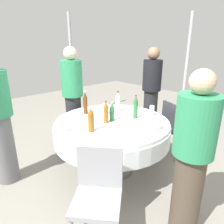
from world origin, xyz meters
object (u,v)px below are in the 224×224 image
at_px(bottle_amber_front, 106,113).
at_px(wine_glass_rear, 158,122).
at_px(bottle_amber_inner, 91,120).
at_px(person_south, 73,96).
at_px(chair_front, 98,189).
at_px(person_rear, 192,156).
at_px(person_near, 151,91).
at_px(chair_north, 176,125).
at_px(wine_glass_outer, 106,107).
at_px(bottle_green_rear, 112,112).
at_px(plate_right, 94,117).
at_px(plate_west, 72,118).
at_px(wine_glass_north, 64,124).
at_px(bottle_brown_south, 85,103).
at_px(bottle_clear_near, 118,102).
at_px(bottle_green_outer, 136,107).
at_px(dining_table, 112,131).
at_px(wine_glass_front, 152,109).

xyz_separation_m(bottle_amber_front, wine_glass_rear, (0.58, 0.29, -0.03)).
bearing_deg(bottle_amber_inner, person_south, 156.50).
bearing_deg(chair_front, person_rear, -168.67).
distance_m(person_near, chair_north, 0.95).
bearing_deg(chair_front, wine_glass_outer, -84.67).
distance_m(bottle_green_rear, plate_right, 0.30).
bearing_deg(plate_right, person_south, 167.84).
bearing_deg(bottle_green_rear, plate_west, -140.46).
height_order(wine_glass_north, person_near, person_near).
bearing_deg(chair_front, bottle_amber_inner, -73.95).
distance_m(bottle_brown_south, bottle_green_rear, 0.48).
bearing_deg(bottle_amber_front, bottle_green_rear, 89.20).
bearing_deg(bottle_amber_inner, bottle_amber_front, 104.93).
bearing_deg(chair_north, chair_front, -58.67).
relative_size(bottle_amber_inner, bottle_green_rear, 1.14).
relative_size(wine_glass_outer, plate_right, 0.62).
relative_size(bottle_clear_near, bottle_green_outer, 0.95).
bearing_deg(person_south, bottle_clear_near, -68.22).
relative_size(dining_table, bottle_green_outer, 4.73).
distance_m(wine_glass_rear, person_rear, 0.70).
bearing_deg(wine_glass_north, bottle_amber_front, 77.55).
bearing_deg(bottle_green_rear, bottle_amber_front, -90.80).
xyz_separation_m(plate_right, chair_north, (0.66, 1.04, -0.23)).
xyz_separation_m(bottle_brown_south, person_rear, (1.64, -0.10, -0.10)).
bearing_deg(dining_table, bottle_clear_near, 124.14).
bearing_deg(wine_glass_rear, wine_glass_outer, -175.21).
distance_m(wine_glass_rear, wine_glass_north, 1.08).
relative_size(bottle_green_rear, wine_glass_front, 1.78).
height_order(plate_west, person_south, person_south).
relative_size(dining_table, plate_west, 7.20).
bearing_deg(wine_glass_north, wine_glass_outer, 100.43).
distance_m(bottle_clear_near, person_rear, 1.49).
height_order(dining_table, plate_right, plate_right).
distance_m(wine_glass_outer, plate_west, 0.49).
xyz_separation_m(bottle_amber_front, plate_right, (-0.27, 0.02, -0.13)).
bearing_deg(plate_right, person_near, 94.75).
distance_m(bottle_amber_inner, chair_north, 1.44).
distance_m(person_near, chair_front, 2.45).
height_order(bottle_amber_inner, wine_glass_rear, bottle_amber_inner).
distance_m(bottle_green_outer, wine_glass_outer, 0.44).
height_order(dining_table, person_near, person_near).
bearing_deg(wine_glass_north, wine_glass_rear, 49.81).
distance_m(wine_glass_outer, person_rear, 1.46).
distance_m(wine_glass_rear, wine_glass_front, 0.50).
distance_m(bottle_amber_inner, chair_front, 0.80).
bearing_deg(person_south, plate_west, -120.02).
bearing_deg(bottle_amber_front, bottle_amber_inner, -75.07).
xyz_separation_m(dining_table, wine_glass_front, (0.23, 0.55, 0.24)).
xyz_separation_m(dining_table, bottle_brown_south, (-0.47, -0.08, 0.30)).
height_order(bottle_brown_south, bottle_clear_near, bottle_brown_south).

